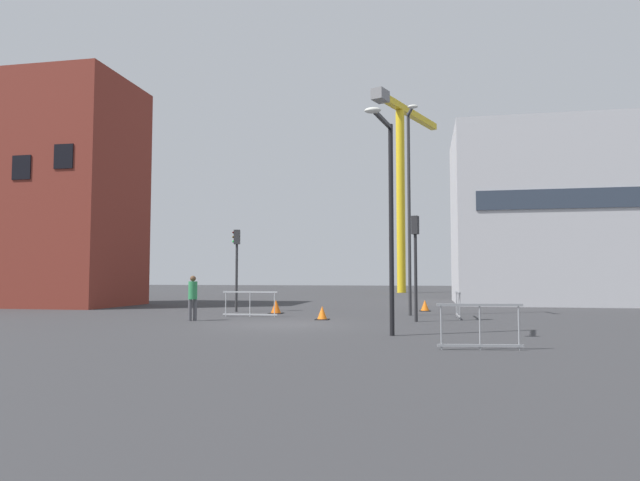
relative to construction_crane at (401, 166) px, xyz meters
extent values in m
plane|color=#333335|center=(-2.71, -38.77, -13.23)|extent=(160.00, 160.00, 0.00)
cube|color=maroon|center=(-18.67, -29.25, -6.68)|extent=(8.24, 6.32, 13.11)
cube|color=black|center=(-18.67, -32.44, -5.76)|extent=(1.10, 0.06, 1.30)
cube|color=black|center=(-16.20, -32.44, -5.26)|extent=(1.10, 0.06, 1.30)
cube|color=#B7B7BC|center=(10.53, -21.31, -7.80)|extent=(12.74, 8.70, 10.87)
cube|color=#2D3847|center=(10.53, -25.70, -7.24)|extent=(10.70, 0.08, 1.10)
cylinder|color=yellow|center=(-0.10, -0.23, -3.72)|extent=(0.90, 0.90, 19.03)
cube|color=yellow|center=(0.85, 2.03, 6.20)|extent=(6.05, 13.21, 0.70)
cube|color=slate|center=(-1.83, -4.37, 6.20)|extent=(1.80, 2.12, 1.10)
cylinder|color=#2D2D30|center=(1.63, -33.38, -8.73)|extent=(0.14, 0.14, 9.01)
cube|color=#2D2D30|center=(1.75, -34.03, -4.32)|extent=(0.33, 1.32, 0.10)
ellipsoid|color=silver|center=(1.87, -34.68, -4.34)|extent=(0.44, 0.24, 0.16)
cylinder|color=black|center=(1.34, -41.79, -10.12)|extent=(0.14, 0.14, 6.22)
cube|color=black|center=(1.16, -42.74, -7.11)|extent=(0.45, 1.92, 0.10)
ellipsoid|color=silver|center=(0.98, -43.69, -7.13)|extent=(0.44, 0.24, 0.16)
cylinder|color=#232326|center=(1.94, -36.68, -11.57)|extent=(0.12, 0.12, 3.32)
cube|color=#232326|center=(1.94, -36.68, -9.56)|extent=(0.31, 0.33, 0.70)
sphere|color=#390605|center=(1.99, -36.51, -9.34)|extent=(0.11, 0.11, 0.11)
sphere|color=#3C2905|center=(1.99, -36.51, -9.56)|extent=(0.11, 0.11, 0.11)
sphere|color=green|center=(1.99, -36.51, -9.78)|extent=(0.11, 0.11, 0.11)
cylinder|color=#2D2D30|center=(-6.70, -32.35, -11.60)|extent=(0.12, 0.12, 3.27)
cube|color=#2D2D30|center=(-6.70, -32.35, -9.61)|extent=(0.31, 0.28, 0.70)
sphere|color=#390605|center=(-6.87, -32.38, -9.39)|extent=(0.11, 0.11, 0.11)
sphere|color=#3C2905|center=(-6.87, -32.38, -9.61)|extent=(0.11, 0.11, 0.11)
sphere|color=green|center=(-6.87, -32.38, -9.83)|extent=(0.11, 0.11, 0.11)
cylinder|color=#4C4C51|center=(-6.49, -37.75, -12.82)|extent=(0.14, 0.14, 0.83)
cylinder|color=#4C4C51|center=(-6.64, -37.87, -12.82)|extent=(0.14, 0.14, 0.83)
cylinder|color=#2D844C|center=(-6.57, -37.81, -12.06)|extent=(0.34, 0.34, 0.69)
sphere|color=brown|center=(-6.57, -37.81, -11.60)|extent=(0.22, 0.22, 0.22)
cube|color=#B2B5BA|center=(-5.02, -35.43, -12.18)|extent=(2.39, 0.09, 0.06)
cube|color=#B2B5BA|center=(-5.02, -35.43, -13.13)|extent=(2.39, 0.09, 0.06)
cylinder|color=#B2B5BA|center=(-6.09, -35.44, -12.71)|extent=(0.04, 0.04, 1.05)
cylinder|color=#B2B5BA|center=(-5.02, -35.43, -12.71)|extent=(0.04, 0.04, 1.05)
cylinder|color=#B2B5BA|center=(-3.94, -35.42, -12.71)|extent=(0.04, 0.04, 1.05)
cube|color=gray|center=(3.55, -44.52, -12.18)|extent=(1.99, 0.33, 0.06)
cube|color=gray|center=(3.55, -44.52, -13.13)|extent=(1.99, 0.33, 0.06)
cylinder|color=gray|center=(2.65, -44.64, -12.71)|extent=(0.04, 0.04, 1.05)
cylinder|color=gray|center=(3.55, -44.52, -12.71)|extent=(0.04, 0.04, 1.05)
cylinder|color=gray|center=(4.44, -44.40, -12.71)|extent=(0.04, 0.04, 1.05)
cube|color=gray|center=(3.61, -34.60, -12.18)|extent=(0.09, 2.20, 0.06)
cube|color=gray|center=(3.61, -34.60, -13.13)|extent=(0.09, 2.20, 0.06)
cylinder|color=gray|center=(3.62, -35.59, -12.71)|extent=(0.04, 0.04, 1.05)
cylinder|color=gray|center=(3.61, -34.60, -12.71)|extent=(0.04, 0.04, 1.05)
cylinder|color=gray|center=(3.60, -33.61, -12.71)|extent=(0.04, 0.04, 1.05)
cube|color=black|center=(2.27, -30.18, -13.22)|extent=(0.55, 0.55, 0.03)
cone|color=orange|center=(2.27, -30.18, -12.95)|extent=(0.42, 0.42, 0.56)
cube|color=black|center=(-1.73, -36.38, -13.22)|extent=(0.53, 0.53, 0.03)
cone|color=orange|center=(-1.73, -36.38, -12.96)|extent=(0.41, 0.41, 0.54)
cube|color=black|center=(-4.48, -33.23, -13.22)|extent=(0.63, 0.63, 0.03)
cone|color=#E55B0F|center=(-4.48, -33.23, -12.91)|extent=(0.48, 0.48, 0.64)
camera|label=1|loc=(2.29, -58.15, -11.50)|focal=31.25mm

